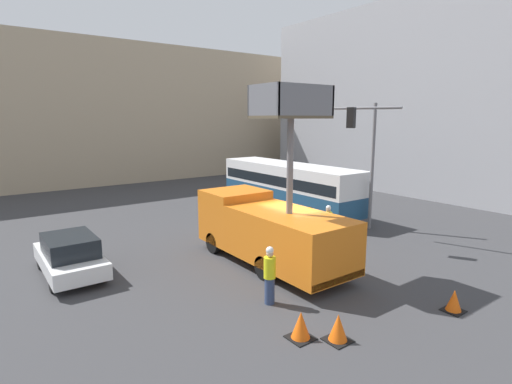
% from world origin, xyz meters
% --- Properties ---
extents(ground_plane, '(120.00, 120.00, 0.00)m').
position_xyz_m(ground_plane, '(0.00, 0.00, 0.00)').
color(ground_plane, '#38383A').
extents(building_backdrop_far, '(44.00, 10.00, 12.45)m').
position_xyz_m(building_backdrop_far, '(0.00, 28.66, 6.22)').
color(building_backdrop_far, tan).
rests_on(building_backdrop_far, ground_plane).
extents(building_backdrop_side, '(10.00, 28.00, 14.56)m').
position_xyz_m(building_backdrop_side, '(20.70, 6.32, 7.28)').
color(building_backdrop_side, '#9E9EA3').
rests_on(building_backdrop_side, ground_plane).
extents(utility_truck, '(2.57, 7.33, 6.93)m').
position_xyz_m(utility_truck, '(-1.27, 0.41, 1.54)').
color(utility_truck, orange).
rests_on(utility_truck, ground_plane).
extents(city_bus, '(2.60, 10.76, 2.97)m').
position_xyz_m(city_bus, '(5.56, 7.15, 1.75)').
color(city_bus, navy).
rests_on(city_bus, ground_plane).
extents(traffic_light_pole, '(3.53, 3.28, 6.57)m').
position_xyz_m(traffic_light_pole, '(5.20, 1.00, 4.42)').
color(traffic_light_pole, slate).
rests_on(traffic_light_pole, ground_plane).
extents(road_worker_near_truck, '(0.38, 0.38, 1.88)m').
position_xyz_m(road_worker_near_truck, '(-3.45, -2.40, 0.95)').
color(road_worker_near_truck, navy).
rests_on(road_worker_near_truck, ground_plane).
extents(road_worker_directing, '(0.38, 0.38, 1.84)m').
position_xyz_m(road_worker_directing, '(2.55, 0.86, 0.92)').
color(road_worker_directing, navy).
rests_on(road_worker_directing, ground_plane).
extents(traffic_cone_near_truck, '(0.67, 0.67, 0.76)m').
position_xyz_m(traffic_cone_near_truck, '(-4.04, -4.51, 0.36)').
color(traffic_cone_near_truck, black).
rests_on(traffic_cone_near_truck, ground_plane).
extents(traffic_cone_mid_road, '(0.65, 0.65, 0.75)m').
position_xyz_m(traffic_cone_mid_road, '(-3.32, -5.17, 0.35)').
color(traffic_cone_mid_road, black).
rests_on(traffic_cone_mid_road, ground_plane).
extents(traffic_cone_far_side, '(0.59, 0.59, 0.68)m').
position_xyz_m(traffic_cone_far_side, '(0.76, -6.11, 0.32)').
color(traffic_cone_far_side, black).
rests_on(traffic_cone_far_side, ground_plane).
extents(parked_car_curbside, '(1.88, 4.26, 1.55)m').
position_xyz_m(parked_car_curbside, '(-8.01, 3.83, 0.77)').
color(parked_car_curbside, silver).
rests_on(parked_car_curbside, ground_plane).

